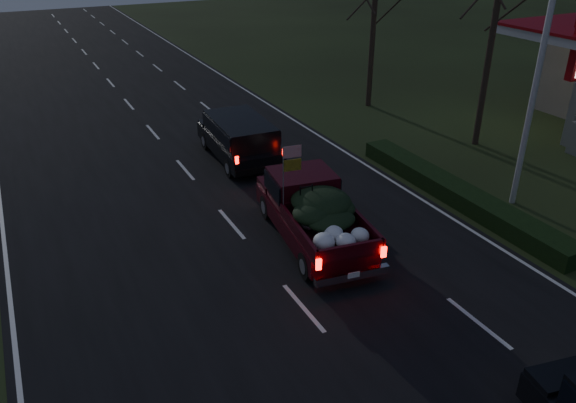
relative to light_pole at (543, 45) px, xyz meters
name	(u,v)px	position (x,y,z in m)	size (l,w,h in m)	color
ground	(303,308)	(-9.50, -2.00, -5.48)	(120.00, 120.00, 0.00)	black
road_asphalt	(303,308)	(-9.50, -2.00, -5.47)	(14.00, 120.00, 0.02)	black
hedge_row	(457,193)	(-1.70, 1.00, -5.18)	(1.00, 10.00, 0.60)	black
light_pole	(543,45)	(0.00, 0.00, 0.00)	(0.50, 0.90, 9.16)	silver
bare_tree_far	(375,4)	(2.00, 12.00, -0.25)	(3.60, 3.60, 7.00)	black
pickup_truck	(313,209)	(-7.58, 0.99, -4.41)	(2.79, 5.67, 2.85)	#3C0810
lead_suv	(240,135)	(-7.11, 7.98, -4.38)	(2.36, 5.16, 1.46)	black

